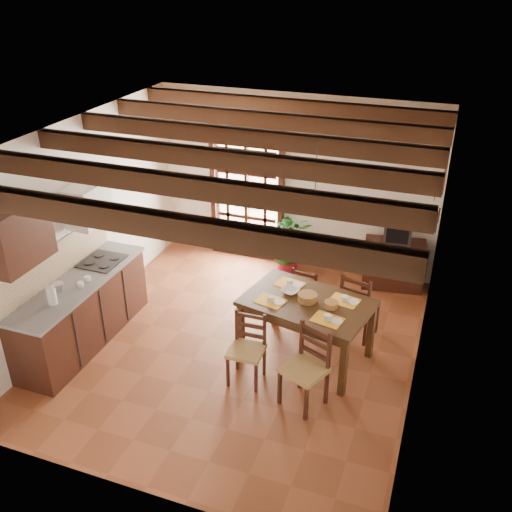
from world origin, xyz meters
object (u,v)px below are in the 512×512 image
at_px(sideboard, 393,264).
at_px(chair_near_left, 247,361).
at_px(chair_far_left, 307,302).
at_px(chair_far_right, 358,316).
at_px(dining_table, 307,308).
at_px(chair_near_right, 304,382).
at_px(pendant_lamp, 314,204).
at_px(kitchen_counter, 82,310).
at_px(crt_tv, 398,231).
at_px(potted_plant, 288,238).

bearing_deg(sideboard, chair_near_left, -123.81).
height_order(chair_far_left, chair_far_right, chair_far_right).
xyz_separation_m(dining_table, chair_far_right, (0.53, 0.69, -0.42)).
distance_m(chair_near_right, pendant_lamp, 2.02).
distance_m(chair_near_left, sideboard, 3.14).
height_order(kitchen_counter, chair_far_left, kitchen_counter).
xyz_separation_m(dining_table, chair_far_left, (-0.21, 0.85, -0.46)).
bearing_deg(chair_near_right, chair_far_left, 127.79).
xyz_separation_m(chair_far_left, chair_far_right, (0.75, -0.16, 0.04)).
bearing_deg(sideboard, pendant_lamp, -119.81).
distance_m(chair_near_right, crt_tv, 3.12).
distance_m(chair_far_right, crt_tv, 1.62).
bearing_deg(crt_tv, kitchen_counter, -148.51).
bearing_deg(chair_far_right, sideboard, -85.15).
bearing_deg(chair_far_left, kitchen_counter, 37.76).
height_order(kitchen_counter, chair_near_right, kitchen_counter).
relative_size(crt_tv, pendant_lamp, 0.51).
bearing_deg(chair_far_left, chair_near_right, 112.07).
bearing_deg(potted_plant, pendant_lamp, -66.09).
distance_m(chair_far_right, pendant_lamp, 1.94).
distance_m(chair_far_left, potted_plant, 1.46).
distance_m(dining_table, pendant_lamp, 1.36).
xyz_separation_m(chair_near_left, sideboard, (1.33, 2.84, 0.11)).
height_order(chair_far_left, potted_plant, potted_plant).
distance_m(kitchen_counter, chair_far_left, 3.04).
bearing_deg(dining_table, kitchen_counter, -154.95).
relative_size(chair_near_left, crt_tv, 2.03).
bearing_deg(kitchen_counter, dining_table, 13.27).
xyz_separation_m(kitchen_counter, dining_table, (2.84, 0.67, 0.25)).
bearing_deg(pendant_lamp, potted_plant, 113.91).
relative_size(chair_near_left, potted_plant, 0.40).
relative_size(chair_near_right, crt_tv, 2.25).
xyz_separation_m(dining_table, pendant_lamp, (-0.00, 0.10, 1.35)).
bearing_deg(potted_plant, crt_tv, 1.52).
xyz_separation_m(kitchen_counter, potted_plant, (1.96, 2.77, 0.10)).
relative_size(crt_tv, potted_plant, 0.19).
bearing_deg(chair_far_right, crt_tv, -85.19).
xyz_separation_m(chair_far_right, pendant_lamp, (-0.53, -0.59, 1.77)).
bearing_deg(sideboard, crt_tv, -98.76).
height_order(dining_table, potted_plant, potted_plant).
relative_size(chair_far_right, sideboard, 1.08).
bearing_deg(sideboard, dining_table, -118.91).
bearing_deg(chair_far_left, chair_far_right, 175.85).
height_order(dining_table, chair_far_left, chair_far_left).
bearing_deg(dining_table, pendant_lamp, 101.78).
bearing_deg(chair_near_left, dining_table, 50.02).
xyz_separation_m(dining_table, chair_near_right, (0.22, -0.85, -0.42)).
relative_size(kitchen_counter, chair_near_left, 2.55).
relative_size(chair_far_right, potted_plant, 0.44).
relative_size(kitchen_counter, chair_far_right, 2.31).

